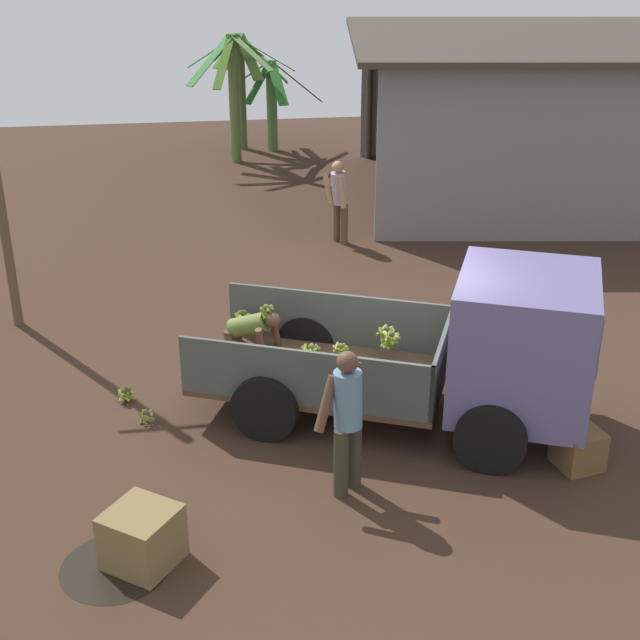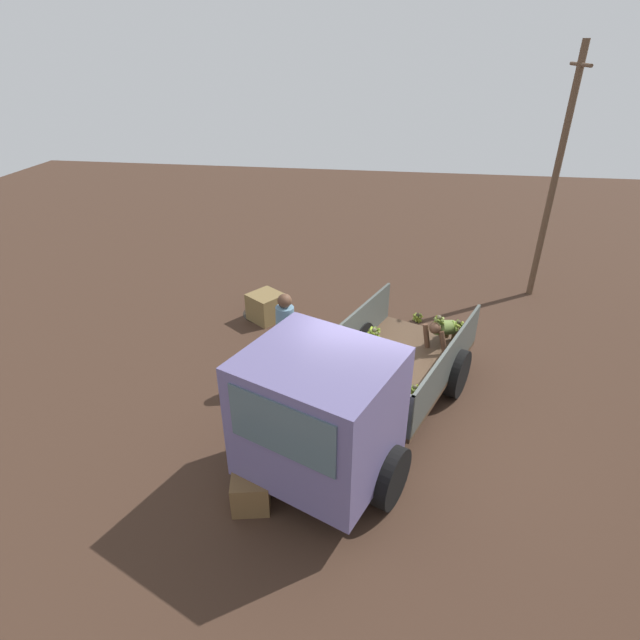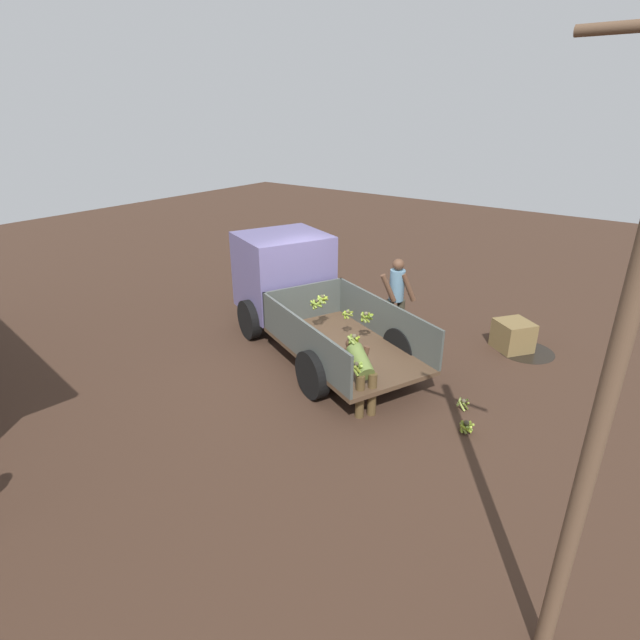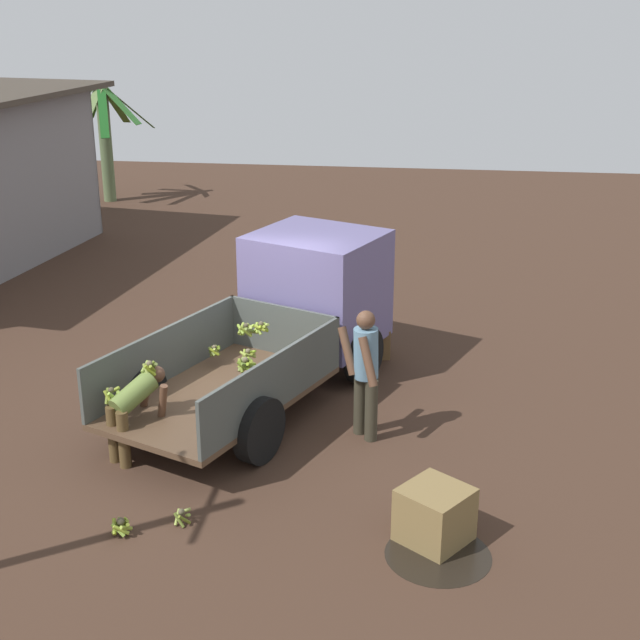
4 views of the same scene
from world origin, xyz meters
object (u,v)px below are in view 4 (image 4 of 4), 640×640
at_px(person_foreground_visitor, 365,368).
at_px(cargo_truck, 301,306).
at_px(banana_bunch_on_ground_0, 121,526).
at_px(banana_bunch_on_ground_1, 182,515).
at_px(person_worker_loading, 133,407).
at_px(wooden_crate_0, 435,515).
at_px(wooden_crate_1, 373,341).

bearing_deg(person_foreground_visitor, cargo_truck, -102.00).
bearing_deg(banana_bunch_on_ground_0, banana_bunch_on_ground_1, -64.02).
bearing_deg(banana_bunch_on_ground_1, banana_bunch_on_ground_0, 115.98).
distance_m(cargo_truck, person_worker_loading, 3.26).
bearing_deg(person_foreground_visitor, banana_bunch_on_ground_0, 5.07).
relative_size(cargo_truck, person_worker_loading, 4.75).
distance_m(person_worker_loading, banana_bunch_on_ground_1, 1.79).
distance_m(banana_bunch_on_ground_1, wooden_crate_0, 2.72).
xyz_separation_m(person_foreground_visitor, banana_bunch_on_ground_0, (-2.56, 2.37, -0.85)).
height_order(banana_bunch_on_ground_0, wooden_crate_0, wooden_crate_0).
distance_m(person_foreground_visitor, banana_bunch_on_ground_0, 3.59).
xyz_separation_m(person_foreground_visitor, person_worker_loading, (-0.89, 2.75, -0.28)).
bearing_deg(wooden_crate_0, cargo_truck, 26.39).
bearing_deg(person_foreground_visitor, person_worker_loading, -24.29).
xyz_separation_m(cargo_truck, banana_bunch_on_ground_0, (-4.45, 1.27, -0.98)).
distance_m(cargo_truck, banana_bunch_on_ground_0, 4.73).
relative_size(cargo_truck, wooden_crate_0, 8.04).
bearing_deg(wooden_crate_1, banana_bunch_on_ground_0, 156.93).
bearing_deg(person_foreground_visitor, banana_bunch_on_ground_1, 9.79).
bearing_deg(person_worker_loading, person_foreground_visitor, -37.79).
relative_size(person_foreground_visitor, banana_bunch_on_ground_0, 7.57).
distance_m(person_worker_loading, banana_bunch_on_ground_0, 1.81).
relative_size(person_worker_loading, banana_bunch_on_ground_1, 4.99).
height_order(cargo_truck, banana_bunch_on_ground_0, cargo_truck).
bearing_deg(person_worker_loading, wooden_crate_0, -75.32).
bearing_deg(person_worker_loading, banana_bunch_on_ground_1, -110.61).
relative_size(person_worker_loading, wooden_crate_0, 1.69).
height_order(person_worker_loading, wooden_crate_1, person_worker_loading).
height_order(cargo_truck, wooden_crate_0, cargo_truck).
height_order(cargo_truck, wooden_crate_1, cargo_truck).
bearing_deg(cargo_truck, person_worker_loading, 172.14).
xyz_separation_m(wooden_crate_0, wooden_crate_1, (4.97, 1.02, -0.06)).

